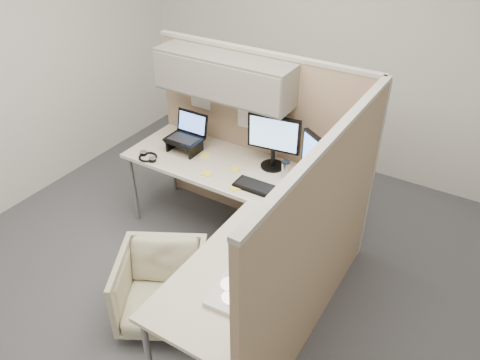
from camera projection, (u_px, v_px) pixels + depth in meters
The scene contains 20 objects.
ground at pixel (214, 276), 3.88m from camera, with size 4.50×4.50×0.00m, color #434349.
partition_back at pixel (244, 112), 3.94m from camera, with size 2.00×0.36×1.63m.
partition_right at pixel (321, 244), 2.98m from camera, with size 0.07×2.03×1.63m.
desk at pixel (234, 207), 3.53m from camera, with size 2.00×1.98×0.73m.
office_chair at pixel (162, 285), 3.37m from camera, with size 0.61×0.57×0.63m, color beige.
monitor_left at pixel (274, 138), 3.76m from camera, with size 0.44×0.20×0.47m.
monitor_right at pixel (319, 164), 3.44m from camera, with size 0.39×0.27×0.47m.
laptop_station at pixel (186, 137), 4.09m from camera, with size 0.31×0.27×0.32m.
keyboard at pixel (263, 189), 3.62m from camera, with size 0.48×0.16×0.02m, color black.
mouse at pixel (301, 203), 3.47m from camera, with size 0.09×0.06×0.03m, color black.
travel_mug at pixel (285, 169), 3.74m from camera, with size 0.07×0.07×0.15m.
soda_can_green at pixel (315, 207), 3.36m from camera, with size 0.07×0.07×0.12m, color #268C1E.
soda_can_silver at pixel (304, 188), 3.55m from camera, with size 0.07×0.07×0.12m, color silver.
sticky_note_a at pixel (207, 174), 3.82m from camera, with size 0.08×0.08×0.01m, color yellow.
sticky_note_c at pixel (205, 155), 4.07m from camera, with size 0.08×0.08×0.01m, color yellow.
sticky_note_b at pixel (235, 188), 3.65m from camera, with size 0.08×0.08×0.01m, color yellow.
sticky_note_d at pixel (235, 169), 3.88m from camera, with size 0.08×0.08×0.01m, color yellow.
headphones at pixel (148, 157), 4.02m from camera, with size 0.20×0.20×0.03m.
paper_stack at pixel (232, 294), 2.73m from camera, with size 0.25×0.31×0.03m.
desk_clock at pixel (260, 257), 2.94m from camera, with size 0.09×0.10×0.09m.
Camera 1 is at (1.64, -2.25, 2.82)m, focal length 35.00 mm.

